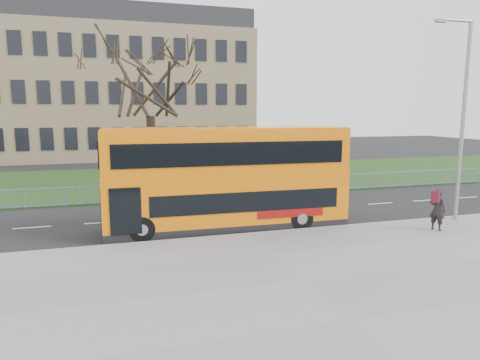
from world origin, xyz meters
name	(u,v)px	position (x,y,z in m)	size (l,w,h in m)	color
ground	(240,227)	(0.00, 0.00, 0.00)	(120.00, 120.00, 0.00)	black
pavement	(303,282)	(0.00, -6.75, 0.06)	(80.00, 10.50, 0.12)	slate
kerb	(250,235)	(0.00, -1.55, 0.07)	(80.00, 0.20, 0.14)	gray
grass_verge	(188,179)	(0.00, 14.30, 0.04)	(80.00, 15.40, 0.08)	#1C3312
guard_railing	(209,189)	(0.00, 6.60, 0.55)	(40.00, 0.12, 1.10)	#6A8FBC
bare_tree	(150,101)	(-3.00, 10.00, 5.78)	(7.97, 7.97, 11.39)	black
civic_building	(115,95)	(-5.00, 35.00, 7.00)	(30.00, 15.00, 14.00)	#7E6750
yellow_bus	(227,176)	(-0.60, -0.06, 2.36)	(10.57, 2.80, 4.40)	orange
pedestrian	(437,210)	(7.81, -3.28, 1.00)	(0.65, 0.42, 1.77)	black
street_lamp	(461,114)	(9.88, -2.00, 5.05)	(1.91, 0.24, 8.99)	gray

